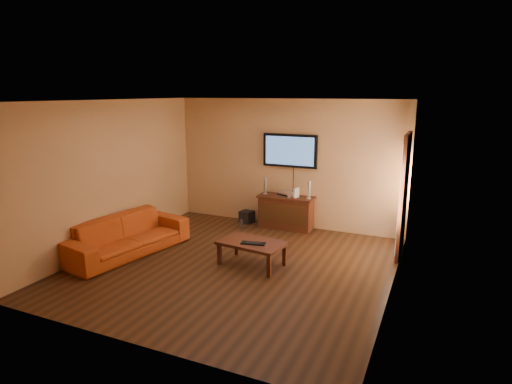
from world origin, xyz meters
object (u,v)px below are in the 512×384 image
Objects in this scene: sofa at (126,229)px; bottle at (241,224)px; media_console at (286,212)px; television at (290,151)px; av_receiver at (286,194)px; coffee_table at (252,245)px; speaker_left at (265,186)px; game_console at (296,193)px; keyboard at (253,243)px; subwoofer at (247,217)px; speaker_right at (309,191)px.

bottle is (1.25, 2.11, -0.35)m from sofa.
television reaches higher than media_console.
coffee_table is at bearing -61.46° from av_receiver.
television reaches higher than speaker_left.
sofa is 3.44m from game_console.
coffee_table is 0.13m from keyboard.
media_console reaches higher than subwoofer.
speaker_left is at bearing 107.94° from keyboard.
media_console is at bearing -164.79° from game_console.
speaker_right is at bearing -21.79° from television.
coffee_table is 2.19m from speaker_right.
television is 0.91m from av_receiver.
bottle is (-0.85, -0.42, -0.64)m from av_receiver.
speaker_left is 1.73× the size of game_console.
television is at bearing 94.17° from coffee_table.
sofa reaches higher than keyboard.
speaker_right is (0.50, -0.01, 0.52)m from media_console.
speaker_right reaches higher than keyboard.
game_console is at bearing 88.36° from coffee_table.
speaker_left is (-0.66, 2.14, 0.50)m from coffee_table.
television is (0.00, 0.19, 1.28)m from media_console.
sofa is 6.43× the size of av_receiver.
bottle is (0.07, -0.42, -0.03)m from subwoofer.
av_receiver reaches higher than media_console.
subwoofer is at bearing -169.67° from television.
coffee_table is at bearing -85.83° from television.
speaker_left is 0.85m from subwoofer.
bottle is at bearing -70.64° from subwoofer.
media_console is 3.22× the size of speaker_right.
sofa reaches higher than bottle.
coffee_table is at bearing -68.90° from sofa.
subwoofer is (-0.43, -0.01, -0.73)m from speaker_left.
speaker_right reaches higher than coffee_table.
speaker_left is 0.95m from bottle.
speaker_right is at bearing -35.02° from sofa.
keyboard is at bearing -96.90° from speaker_right.
keyboard is at bearing -60.00° from av_receiver.
coffee_table is 3.20× the size of speaker_left.
media_console is 0.71m from speaker_left.
sofa is 10.86× the size of bottle.
speaker_left reaches higher than media_console.
speaker_left is (-0.49, 0.02, 0.51)m from media_console.
bottle is (-1.36, -0.39, -0.77)m from speaker_right.
speaker_left is 0.85× the size of keyboard.
sofa is at bearing -172.35° from keyboard.
speaker_left is at bearing -162.96° from game_console.
av_receiver is 1.71× the size of game_console.
speaker_right is 0.52m from av_receiver.
bottle is (-1.09, -0.38, -0.70)m from game_console.
television reaches higher than speaker_right.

